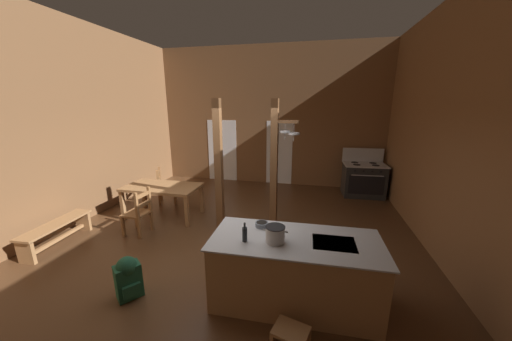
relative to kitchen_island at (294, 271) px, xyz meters
name	(u,v)px	position (x,y,z in m)	size (l,w,h in m)	color
ground_plane	(226,253)	(-1.29, 0.97, -0.51)	(7.91, 9.49, 0.10)	#4C301C
wall_back	(269,117)	(-1.29, 5.38, 1.71)	(7.91, 0.14, 4.33)	brown
wall_left	(41,126)	(-4.92, 0.97, 1.71)	(0.14, 9.49, 4.33)	brown
wall_right	(484,136)	(2.33, 0.97, 1.71)	(0.14, 9.49, 4.33)	brown
glazed_door_back_left	(222,151)	(-2.89, 5.31, 0.57)	(1.00, 0.01, 2.05)	white
glazed_panel_back_right	(279,153)	(-0.94, 5.31, 0.57)	(0.84, 0.01, 2.05)	white
kitchen_island	(294,271)	(0.00, 0.00, 0.00)	(2.19, 1.02, 0.91)	#9E7044
stove_range	(363,179)	(1.59, 4.66, 0.03)	(1.18, 0.87, 1.32)	#262626
support_post_with_pot_rack	(275,161)	(-0.60, 2.20, 0.97)	(0.58, 0.24, 2.68)	brown
support_post_center	(219,168)	(-1.65, 1.69, 0.88)	(0.14, 0.14, 2.68)	brown
step_stool	(291,339)	(0.04, -0.78, -0.28)	(0.42, 0.37, 0.30)	olive
dining_table	(162,189)	(-3.21, 2.11, 0.19)	(1.71, 0.91, 0.74)	#9E7044
ladderback_chair_near_window	(139,213)	(-3.21, 1.21, 0.00)	(0.46, 0.46, 0.95)	olive
ladderback_chair_by_post	(165,186)	(-3.65, 2.90, 0.00)	(0.59, 0.59, 0.95)	olive
bench_along_left_wall	(57,230)	(-4.42, 0.48, -0.15)	(0.45, 1.35, 0.44)	#9E7044
backpack	(128,276)	(-2.20, -0.42, -0.14)	(0.39, 0.39, 0.60)	#1E5138
stockpot_on_counter	(275,234)	(-0.24, -0.12, 0.56)	(0.32, 0.24, 0.20)	#B7BABF
mixing_bowl_on_counter	(262,224)	(-0.49, 0.25, 0.49)	(0.18, 0.18, 0.07)	slate
bottle_tall_on_counter	(245,234)	(-0.62, -0.19, 0.56)	(0.06, 0.06, 0.25)	#1E2328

